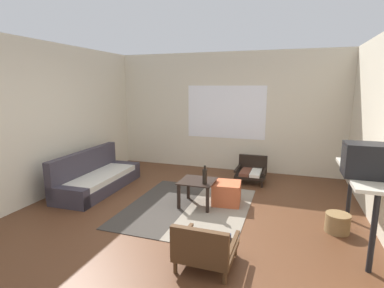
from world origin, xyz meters
The scene contains 14 objects.
ground_plane centered at (0.00, 0.00, 0.00)m, with size 7.80×7.80×0.00m, color #56331E.
far_wall_with_window centered at (0.00, 3.06, 1.35)m, with size 5.60×0.13×2.70m.
side_wall_left centered at (-2.66, 0.30, 1.35)m, with size 0.12×6.60×2.70m, color beige.
area_rug centered at (-0.07, 0.56, 0.01)m, with size 1.90×2.25×0.01m.
couch centered at (-2.01, 0.82, 0.22)m, with size 0.77×1.94×0.74m.
coffee_table centered at (0.05, 0.68, 0.34)m, with size 0.56×0.55×0.43m.
armchair_by_window centered at (0.72, 2.27, 0.23)m, with size 0.60×0.62×0.51m.
armchair_striped_foreground centered at (0.64, -0.92, 0.24)m, with size 0.62×0.64×0.54m.
ottoman_orange centered at (0.49, 0.91, 0.18)m, with size 0.45×0.45×0.37m, color #BC5633.
console_shelf centered at (2.31, 0.23, 0.80)m, with size 0.44×1.46×0.91m.
crt_television centered at (2.31, 0.03, 1.11)m, with size 0.54×0.37×0.39m.
clay_vase centered at (2.31, 0.62, 1.02)m, with size 0.18×0.18×0.28m.
glass_bottle centered at (0.21, 0.56, 0.56)m, with size 0.07×0.07×0.30m.
wicker_basket centered at (2.11, 0.42, 0.13)m, with size 0.32×0.32×0.26m, color olive.
Camera 1 is at (1.43, -3.72, 1.94)m, focal length 27.69 mm.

